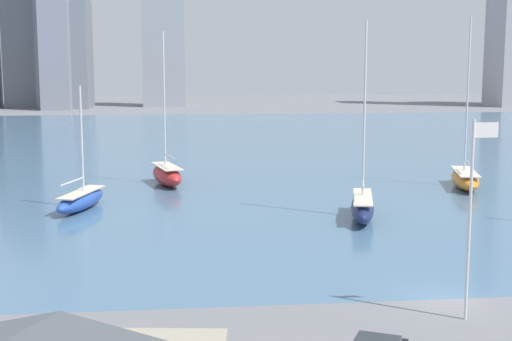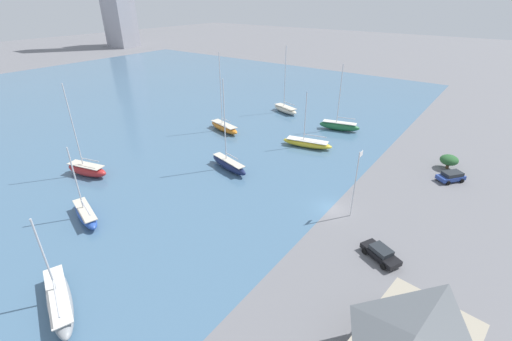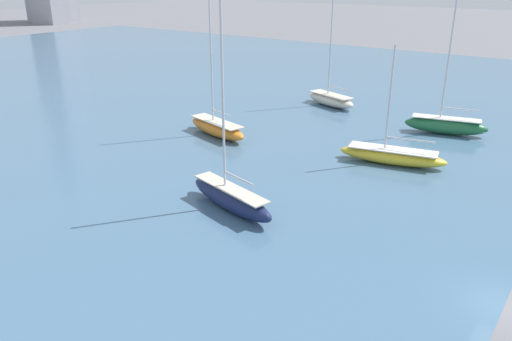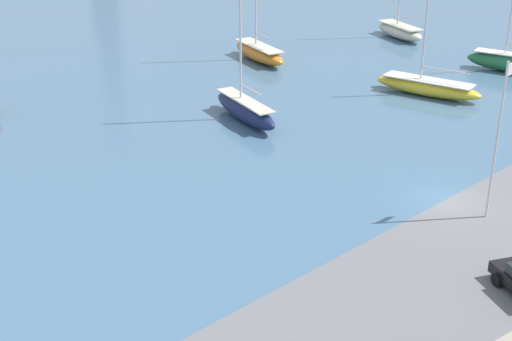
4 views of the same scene
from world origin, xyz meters
The scene contains 8 objects.
ground_plane centered at (0.00, 0.00, 0.00)m, with size 500.00×500.00×0.00m, color slate.
harbor_water centered at (0.00, 70.00, 0.00)m, with size 180.00×140.00×0.00m.
flag_pole centered at (-0.04, -2.92, 5.22)m, with size 1.24×0.14×9.50m.
distant_city_skyline centered at (-20.13, 171.24, 26.30)m, with size 170.89×24.27×71.24m.
sailboat_blue centered at (-21.75, 25.36, 0.85)m, with size 4.16×8.39×10.24m.
sailboat_orange centered at (14.23, 32.18, 0.97)m, with size 4.50×9.44×16.62m.
sailboat_red centered at (-14.83, 36.95, 1.10)m, with size 4.14×8.10×15.20m.
sailboat_navy centered at (0.65, 19.36, 1.04)m, with size 3.89×9.29×15.33m.
Camera 1 is at (-13.42, -34.04, 11.95)m, focal length 50.00 mm.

